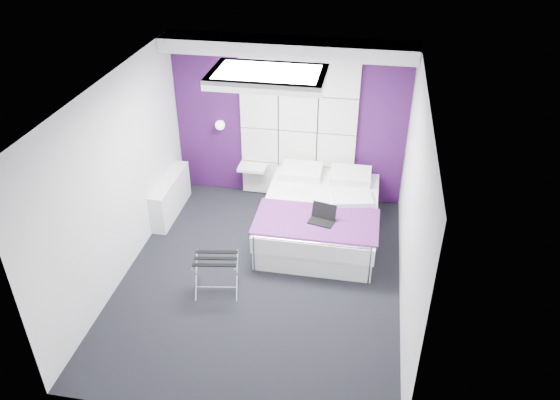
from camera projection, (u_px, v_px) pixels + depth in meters
name	position (u px, v px, depth m)	size (l,w,h in m)	color
floor	(261.00, 278.00, 7.20)	(4.40, 4.40, 0.00)	black
ceiling	(257.00, 90.00, 5.83)	(4.40, 4.40, 0.00)	white
wall_back	(289.00, 121.00, 8.35)	(3.60, 3.60, 0.00)	silver
wall_left	(118.00, 181.00, 6.78)	(4.40, 4.40, 0.00)	silver
wall_right	(413.00, 208.00, 6.25)	(4.40, 4.40, 0.00)	silver
accent_wall	(289.00, 121.00, 8.35)	(3.58, 0.02, 2.58)	#350F42
soffit	(287.00, 47.00, 7.51)	(3.58, 0.50, 0.20)	white
headboard	(298.00, 131.00, 8.35)	(1.80, 0.08, 2.30)	silver
skylight	(268.00, 76.00, 6.36)	(1.36, 0.86, 0.12)	white
wall_lamp	(221.00, 124.00, 8.44)	(0.15, 0.15, 0.15)	white
radiator	(171.00, 196.00, 8.38)	(0.22, 1.20, 0.60)	white
bed	(320.00, 217.00, 7.90)	(1.67, 2.02, 0.71)	white
nightstand	(253.00, 167.00, 8.69)	(0.44, 0.34, 0.05)	white
luggage_rack	(217.00, 275.00, 6.85)	(0.53, 0.39, 0.52)	silver
laptop	(322.00, 217.00, 7.31)	(0.33, 0.24, 0.24)	black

